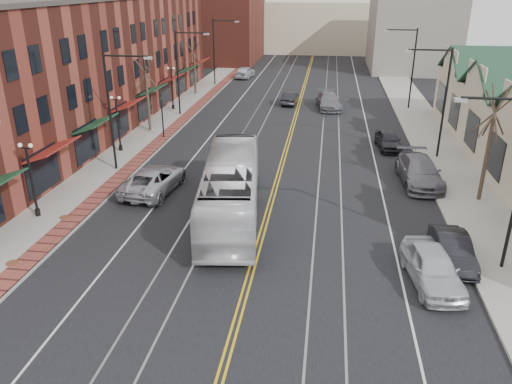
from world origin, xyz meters
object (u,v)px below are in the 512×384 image
(parked_car_a, at_px, (433,267))
(parked_car_b, at_px, (453,249))
(parked_car_c, at_px, (419,171))
(transit_bus, at_px, (231,189))
(parked_car_d, at_px, (388,140))
(parked_suv, at_px, (154,179))

(parked_car_a, distance_m, parked_car_b, 2.36)
(parked_car_b, relative_size, parked_car_c, 0.71)
(parked_car_b, distance_m, parked_car_c, 10.19)
(transit_bus, bearing_deg, parked_car_d, -132.95)
(parked_suv, distance_m, parked_car_a, 17.70)
(transit_bus, relative_size, parked_car_b, 2.92)
(parked_car_b, bearing_deg, parked_car_d, 92.07)
(parked_suv, height_order, parked_car_a, parked_car_a)
(parked_car_a, bearing_deg, parked_car_d, 81.97)
(transit_bus, bearing_deg, parked_car_a, 143.93)
(parked_suv, xyz_separation_m, parked_car_d, (15.59, 11.18, -0.09))
(transit_bus, distance_m, parked_car_a, 11.45)
(parked_car_c, bearing_deg, parked_suv, -171.13)
(parked_suv, height_order, parked_car_b, parked_suv)
(parked_suv, relative_size, parked_car_d, 1.38)
(transit_bus, bearing_deg, parked_car_c, -156.77)
(parked_suv, xyz_separation_m, parked_car_a, (15.58, -8.40, 0.00))
(transit_bus, height_order, parked_car_c, transit_bus)
(parked_car_b, xyz_separation_m, parked_car_c, (0.00, 10.19, 0.16))
(transit_bus, relative_size, parked_car_d, 2.93)
(parked_car_c, bearing_deg, parked_car_d, 95.90)
(transit_bus, distance_m, parked_car_b, 11.86)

